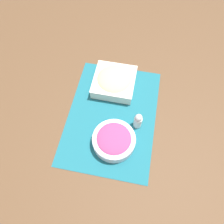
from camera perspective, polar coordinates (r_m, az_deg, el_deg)
ground_plane at (r=1.03m, az=-0.00°, el=-0.90°), size 3.00×3.00×0.00m
placemat at (r=1.03m, az=-0.00°, el=-0.85°), size 0.58×0.41×0.00m
onion_bowl at (r=0.94m, az=0.49°, el=-7.30°), size 0.18×0.18×0.07m
cucumber_bowl at (r=1.08m, az=0.58°, el=8.10°), size 0.20×0.20×0.07m
pepper_shaker at (r=0.97m, az=6.81°, el=-2.25°), size 0.04×0.04×0.09m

